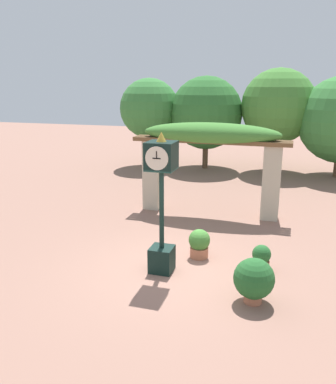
# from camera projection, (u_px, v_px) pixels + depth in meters

# --- Properties ---
(ground_plane) EXTENTS (60.00, 60.00, 0.00)m
(ground_plane) POSITION_uv_depth(u_px,v_px,m) (170.00, 269.00, 9.76)
(ground_plane) COLOR #8E6656
(pedestal_clock) EXTENTS (0.63, 0.68, 3.31)m
(pedestal_clock) POSITION_uv_depth(u_px,v_px,m) (162.00, 198.00, 9.22)
(pedestal_clock) COLOR black
(pedestal_clock) RESTS_ON ground
(pergola) EXTENTS (5.22, 1.16, 3.08)m
(pergola) POSITION_uv_depth(u_px,v_px,m) (210.00, 146.00, 13.37)
(pergola) COLOR #BCB299
(pergola) RESTS_ON ground
(potted_plant_near_left) EXTENTS (0.55, 0.55, 0.75)m
(potted_plant_near_left) POSITION_uv_depth(u_px,v_px,m) (199.00, 243.00, 10.35)
(potted_plant_near_left) COLOR #B26B4C
(potted_plant_near_left) RESTS_ON ground
(potted_plant_near_right) EXTENTS (0.83, 0.83, 0.95)m
(potted_plant_near_right) POSITION_uv_depth(u_px,v_px,m) (254.00, 279.00, 8.18)
(potted_plant_near_right) COLOR #B26B4C
(potted_plant_near_right) RESTS_ON ground
(potted_plant_far_left) EXTENTS (0.44, 0.44, 0.65)m
(potted_plant_far_left) POSITION_uv_depth(u_px,v_px,m) (261.00, 258.00, 9.61)
(potted_plant_far_left) COLOR #9E563D
(potted_plant_far_left) RESTS_ON ground
(tree_line) EXTENTS (12.84, 4.15, 5.03)m
(tree_line) POSITION_uv_depth(u_px,v_px,m) (258.00, 113.00, 19.75)
(tree_line) COLOR brown
(tree_line) RESTS_ON ground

